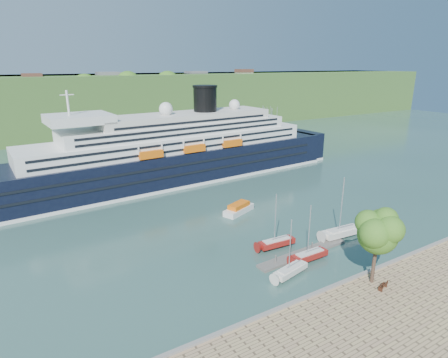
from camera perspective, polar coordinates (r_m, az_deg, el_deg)
ground at (r=52.59m, az=15.91°, el=-16.42°), size 400.00×400.00×0.00m
far_hillside at (r=177.77m, az=-20.49°, el=10.74°), size 400.00×50.00×24.00m
quay_coping at (r=51.87m, az=16.18°, el=-15.45°), size 220.00×0.50×0.30m
cruise_ship at (r=92.97m, az=-8.67°, el=6.55°), size 105.28×20.71×23.49m
park_bench at (r=53.47m, az=23.06°, el=-14.65°), size 1.85×1.13×1.11m
promenade_tree at (r=52.16m, az=22.22°, el=-9.10°), size 6.73×6.73×11.15m
floating_pontoon at (r=60.86m, az=11.98°, el=-11.00°), size 17.21×2.83×0.38m
sailboat_white_near at (r=53.13m, az=10.31°, el=-10.46°), size 6.64×3.06×8.28m
sailboat_red at (r=57.47m, az=13.14°, el=-8.23°), size 6.69×1.87×8.64m
sailboat_white_far at (r=65.94m, az=17.79°, el=-4.44°), size 8.18×2.85×10.37m
tender_launch at (r=74.85m, az=2.27°, el=-4.43°), size 7.78×5.06×2.04m
sailboat_extra at (r=60.36m, az=8.17°, el=-6.56°), size 6.96×2.32×8.85m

